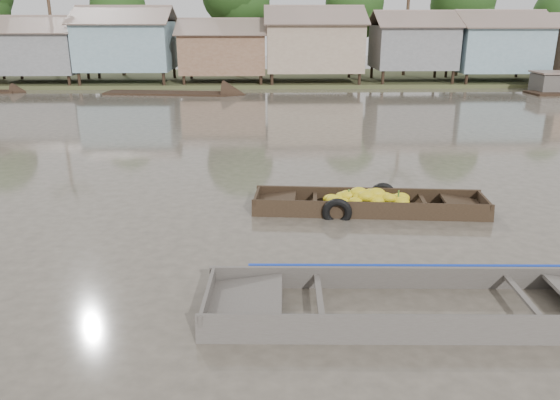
{
  "coord_description": "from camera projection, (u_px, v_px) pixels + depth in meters",
  "views": [
    {
      "loc": [
        -0.93,
        -10.13,
        4.64
      ],
      "look_at": [
        -0.62,
        1.26,
        0.8
      ],
      "focal_mm": 35.0,
      "sensor_mm": 36.0,
      "label": 1
    }
  ],
  "objects": [
    {
      "name": "ground",
      "position": [
        312.0,
        257.0,
        11.1
      ],
      "size": [
        120.0,
        120.0,
        0.0
      ],
      "primitive_type": "plane",
      "color": "#464036",
      "rests_on": "ground"
    },
    {
      "name": "viewer_boat",
      "position": [
        422.0,
        310.0,
        8.98
      ],
      "size": [
        7.22,
        2.12,
        0.58
      ],
      "rotation": [
        0.0,
        0.0,
        -0.04
      ],
      "color": "#47403C",
      "rests_on": "ground"
    },
    {
      "name": "distant_boats",
      "position": [
        477.0,
        91.0,
        34.1
      ],
      "size": [
        48.5,
        14.05,
        1.38
      ],
      "color": "black",
      "rests_on": "ground"
    },
    {
      "name": "banana_boat",
      "position": [
        366.0,
        204.0,
        13.71
      ],
      "size": [
        5.9,
        1.92,
        0.79
      ],
      "rotation": [
        0.0,
        0.0,
        -0.09
      ],
      "color": "black",
      "rests_on": "ground"
    },
    {
      "name": "riverbank",
      "position": [
        318.0,
        39.0,
        40.38
      ],
      "size": [
        120.0,
        12.47,
        10.22
      ],
      "color": "#384723",
      "rests_on": "ground"
    }
  ]
}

